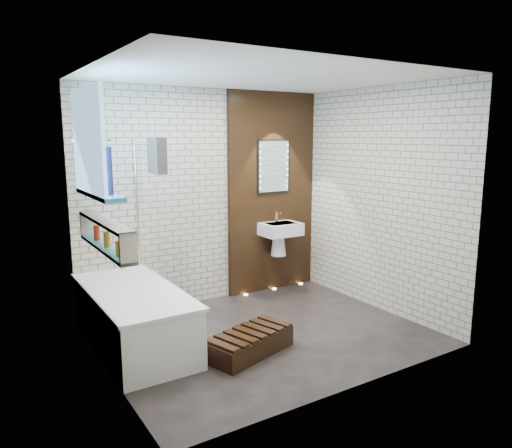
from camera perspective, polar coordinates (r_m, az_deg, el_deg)
ground at (r=5.19m, az=0.90°, el=-12.84°), size 3.20×3.20×0.00m
room_shell at (r=4.83m, az=0.95°, el=1.48°), size 3.24×3.20×2.60m
walnut_panel at (r=6.40m, az=1.88°, el=3.65°), size 1.30×0.06×2.60m
clerestory_window at (r=4.48m, az=-18.90°, el=7.96°), size 0.18×1.00×0.94m
display_niche at (r=4.37m, az=-17.25°, el=-1.26°), size 0.14×1.30×0.26m
bathtub at (r=4.98m, az=-14.16°, el=-10.60°), size 0.79×1.74×0.70m
bath_screen at (r=5.25m, az=-12.45°, el=1.72°), size 0.01×0.78×1.40m
towel at (r=4.92m, az=-11.55°, el=7.87°), size 0.11×0.27×0.36m
shower_head at (r=5.12m, az=-17.58°, el=9.37°), size 0.18×0.18×0.02m
washbasin at (r=6.32m, az=2.84°, el=-1.13°), size 0.50×0.36×0.58m
led_mirror at (r=6.34m, az=2.09°, el=6.76°), size 0.50×0.02×0.70m
walnut_step at (r=4.75m, az=-0.77°, el=-13.87°), size 0.94×0.62×0.19m
niche_bottles at (r=4.29m, az=-16.92°, el=-1.94°), size 0.06×0.76×0.14m
sill_vases at (r=4.51m, az=-17.89°, el=5.27°), size 0.17×0.54×0.40m
floor_uplights at (r=6.62m, az=2.15°, el=-7.61°), size 0.96×0.06×0.01m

